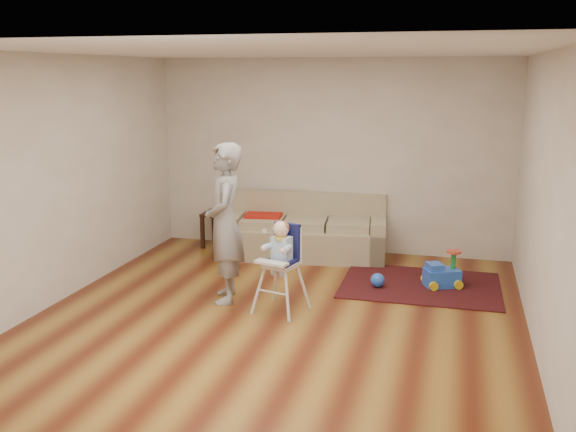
% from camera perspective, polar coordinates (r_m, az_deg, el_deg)
% --- Properties ---
extents(ground, '(5.50, 5.50, 0.00)m').
position_cam_1_polar(ground, '(6.78, -0.89, -9.00)').
color(ground, '#521E0E').
rests_on(ground, ground).
extents(room_envelope, '(5.04, 5.52, 2.72)m').
position_cam_1_polar(room_envelope, '(6.83, 0.27, 7.40)').
color(room_envelope, beige).
rests_on(room_envelope, ground).
extents(sofa, '(2.27, 1.14, 0.84)m').
position_cam_1_polar(sofa, '(8.84, 1.57, -0.94)').
color(sofa, gray).
rests_on(sofa, ground).
extents(side_table, '(0.51, 0.51, 0.51)m').
position_cam_1_polar(side_table, '(9.46, -5.84, -1.13)').
color(side_table, black).
rests_on(side_table, ground).
extents(area_rug, '(1.87, 1.41, 0.01)m').
position_cam_1_polar(area_rug, '(7.89, 11.69, -6.03)').
color(area_rug, black).
rests_on(area_rug, ground).
extents(ride_on_toy, '(0.48, 0.42, 0.44)m').
position_cam_1_polar(ride_on_toy, '(7.82, 13.56, -4.55)').
color(ride_on_toy, blue).
rests_on(ride_on_toy, area_rug).
extents(toy_ball, '(0.17, 0.17, 0.17)m').
position_cam_1_polar(toy_ball, '(7.69, 7.97, -5.67)').
color(toy_ball, blue).
rests_on(toy_ball, area_rug).
extents(high_chair, '(0.56, 0.56, 1.00)m').
position_cam_1_polar(high_chair, '(6.79, -0.63, -4.65)').
color(high_chair, silver).
rests_on(high_chair, ground).
extents(adult, '(0.62, 0.75, 1.77)m').
position_cam_1_polar(adult, '(7.05, -5.64, -0.66)').
color(adult, gray).
rests_on(adult, ground).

